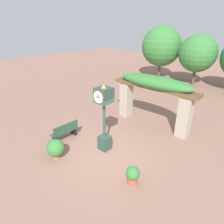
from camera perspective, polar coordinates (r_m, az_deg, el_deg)
ground_plane at (r=9.20m, az=-1.96°, el=-11.54°), size 60.00×60.00×0.00m
pedestal_clock at (r=8.59m, az=-2.25°, el=-0.55°), size 0.63×0.68×3.10m
pergola at (r=11.01m, az=11.88°, el=6.25°), size 4.94×1.19×2.85m
potted_plant_near_left at (r=7.55m, az=5.95°, el=-17.35°), size 0.51×0.51×0.69m
potted_plant_near_right at (r=8.96m, az=-15.78°, el=-9.94°), size 0.76×0.76×0.87m
park_bench at (r=10.23m, az=-13.29°, el=-5.44°), size 0.42×1.40×0.89m
tree_line at (r=19.95m, az=27.75°, el=14.26°), size 14.43×4.10×5.19m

